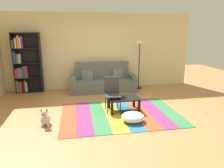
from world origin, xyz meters
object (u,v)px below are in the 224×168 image
bookshelf (24,65)px  dog (45,118)px  pouf (133,117)px  standing_lamp (140,48)px  couch (103,81)px  coffee_table (124,100)px  tv_remote (124,96)px  folding_chair (112,91)px

bookshelf → dog: bearing=-71.0°
pouf → standing_lamp: bearing=70.4°
bookshelf → dog: size_ratio=5.08×
couch → standing_lamp: 1.76m
couch → coffee_table: (0.26, -2.05, -0.02)m
bookshelf → standing_lamp: (3.98, -0.20, 0.55)m
bookshelf → standing_lamp: bearing=-2.8°
pouf → dog: bearing=174.6°
coffee_table → pouf: bearing=-85.6°
pouf → dog: size_ratio=1.35×
couch → bookshelf: bearing=173.9°
couch → standing_lamp: bearing=3.7°
tv_remote → pouf: bearing=-105.9°
coffee_table → dog: bearing=-164.7°
bookshelf → standing_lamp: size_ratio=1.13×
pouf → folding_chair: bearing=112.6°
folding_chair → pouf: bearing=-17.2°
coffee_table → tv_remote: 0.08m
tv_remote → couch: bearing=78.1°
dog → standing_lamp: size_ratio=0.22×
coffee_table → dog: size_ratio=1.97×
couch → tv_remote: size_ratio=15.07×
pouf → folding_chair: (-0.34, 0.82, 0.42)m
bookshelf → dog: bookshelf is taller
standing_lamp → folding_chair: standing_lamp is taller
coffee_table → standing_lamp: 2.66m
bookshelf → pouf: (2.96, -3.04, -0.83)m
coffee_table → tv_remote: size_ratio=5.22×
coffee_table → folding_chair: (-0.29, 0.11, 0.22)m
coffee_table → dog: dog is taller
tv_remote → folding_chair: 0.34m
pouf → tv_remote: 0.81m
bookshelf → coffee_table: bookshelf is taller
bookshelf → tv_remote: bookshelf is taller
pouf → dog: dog is taller
standing_lamp → dog: bearing=-138.4°
dog → standing_lamp: standing_lamp is taller
coffee_table → standing_lamp: standing_lamp is taller
standing_lamp → tv_remote: standing_lamp is taller
standing_lamp → folding_chair: size_ratio=1.99×
couch → coffee_table: 2.06m
tv_remote → folding_chair: (-0.29, 0.06, 0.15)m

